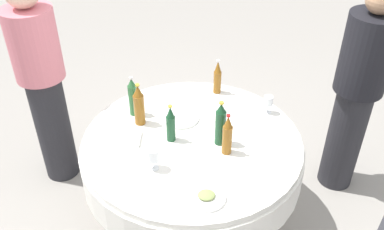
# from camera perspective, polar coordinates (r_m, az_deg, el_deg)

# --- Properties ---
(ground_plane) EXTENTS (10.00, 10.00, 0.00)m
(ground_plane) POSITION_cam_1_polar(r_m,az_deg,el_deg) (3.23, -0.00, -13.49)
(ground_plane) COLOR gray
(dining_table) EXTENTS (1.43, 1.43, 0.74)m
(dining_table) POSITION_cam_1_polar(r_m,az_deg,el_deg) (2.81, -0.00, -5.54)
(dining_table) COLOR white
(dining_table) RESTS_ON ground_plane
(bottle_green_north) EXTENTS (0.06, 0.06, 0.29)m
(bottle_green_north) POSITION_cam_1_polar(r_m,az_deg,el_deg) (2.89, -7.94, 2.39)
(bottle_green_north) COLOR #2D6B38
(bottle_green_north) RESTS_ON dining_table
(bottle_dark_green_front) EXTENTS (0.07, 0.07, 0.31)m
(bottle_dark_green_front) POSITION_cam_1_polar(r_m,az_deg,el_deg) (2.60, 3.84, -1.24)
(bottle_dark_green_front) COLOR #194728
(bottle_dark_green_front) RESTS_ON dining_table
(bottle_amber_south) EXTENTS (0.07, 0.07, 0.30)m
(bottle_amber_south) POSITION_cam_1_polar(r_m,az_deg,el_deg) (2.79, -7.11, 1.28)
(bottle_amber_south) COLOR #8C5619
(bottle_amber_south) RESTS_ON dining_table
(bottle_amber_west) EXTENTS (0.06, 0.06, 0.27)m
(bottle_amber_west) POSITION_cam_1_polar(r_m,az_deg,el_deg) (3.11, 3.43, 5.01)
(bottle_amber_west) COLOR #8C5619
(bottle_amber_west) RESTS_ON dining_table
(bottle_dark_green_inner) EXTENTS (0.06, 0.06, 0.26)m
(bottle_dark_green_inner) POSITION_cam_1_polar(r_m,az_deg,el_deg) (2.64, -2.87, -1.25)
(bottle_dark_green_inner) COLOR #194728
(bottle_dark_green_inner) RESTS_ON dining_table
(bottle_amber_mid) EXTENTS (0.06, 0.06, 0.28)m
(bottle_amber_mid) POSITION_cam_1_polar(r_m,az_deg,el_deg) (2.54, 4.76, -2.74)
(bottle_amber_mid) COLOR #8C5619
(bottle_amber_mid) RESTS_ON dining_table
(wine_glass_west) EXTENTS (0.08, 0.08, 0.14)m
(wine_glass_west) POSITION_cam_1_polar(r_m,az_deg,el_deg) (2.45, -5.26, -5.39)
(wine_glass_west) COLOR white
(wine_glass_west) RESTS_ON dining_table
(wine_glass_inner) EXTENTS (0.06, 0.06, 0.13)m
(wine_glass_inner) POSITION_cam_1_polar(r_m,az_deg,el_deg) (2.95, 10.19, 1.83)
(wine_glass_inner) COLOR white
(wine_glass_inner) RESTS_ON dining_table
(plate_outer) EXTENTS (0.24, 0.24, 0.02)m
(plate_outer) POSITION_cam_1_polar(r_m,az_deg,el_deg) (2.88, -1.46, -0.41)
(plate_outer) COLOR white
(plate_outer) RESTS_ON dining_table
(plate_rear) EXTENTS (0.21, 0.21, 0.04)m
(plate_rear) POSITION_cam_1_polar(r_m,az_deg,el_deg) (2.33, 1.95, -10.91)
(plate_rear) COLOR white
(plate_rear) RESTS_ON dining_table
(knife_front) EXTENTS (0.10, 0.17, 0.00)m
(knife_front) POSITION_cam_1_polar(r_m,az_deg,el_deg) (2.76, 9.64, -3.02)
(knife_front) COLOR silver
(knife_front) RESTS_ON dining_table
(folded_napkin) EXTENTS (0.17, 0.17, 0.02)m
(folded_napkin) POSITION_cam_1_polar(r_m,az_deg,el_deg) (2.73, -8.56, -3.14)
(folded_napkin) COLOR white
(folded_napkin) RESTS_ON dining_table
(person_north) EXTENTS (0.34, 0.34, 1.61)m
(person_north) POSITION_cam_1_polar(r_m,az_deg,el_deg) (3.20, 21.20, 2.86)
(person_north) COLOR #26262B
(person_north) RESTS_ON ground_plane
(person_front) EXTENTS (0.34, 0.34, 1.64)m
(person_front) POSITION_cam_1_polar(r_m,az_deg,el_deg) (3.24, -19.37, 4.21)
(person_front) COLOR #26262B
(person_front) RESTS_ON ground_plane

